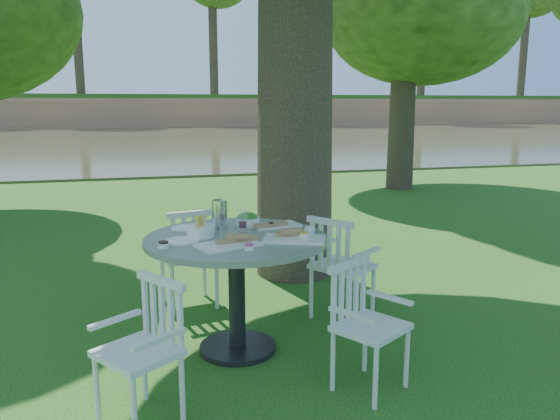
# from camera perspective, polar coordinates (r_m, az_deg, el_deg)

# --- Properties ---
(ground) EXTENTS (140.00, 140.00, 0.00)m
(ground) POSITION_cam_1_polar(r_m,az_deg,el_deg) (4.92, 0.61, -10.20)
(ground) COLOR #133F0D
(ground) RESTS_ON ground
(table) EXTENTS (1.29, 1.29, 0.86)m
(table) POSITION_cam_1_polar(r_m,az_deg,el_deg) (3.92, -4.58, -5.39)
(table) COLOR black
(table) RESTS_ON ground
(chair_ne) EXTENTS (0.59, 0.60, 0.88)m
(chair_ne) POSITION_cam_1_polar(r_m,az_deg,el_deg) (4.51, 5.95, -5.32)
(chair_ne) COLOR silver
(chair_ne) RESTS_ON ground
(chair_nw) EXTENTS (0.52, 0.50, 0.89)m
(chair_nw) POSITION_cam_1_polar(r_m,az_deg,el_deg) (4.81, -9.26, -4.24)
(chair_nw) COLOR silver
(chair_nw) RESTS_ON ground
(chair_sw) EXTENTS (0.55, 0.55, 0.81)m
(chair_sw) POSITION_cam_1_polar(r_m,az_deg,el_deg) (3.25, -13.50, -12.93)
(chair_sw) COLOR silver
(chair_sw) RESTS_ON ground
(chair_se) EXTENTS (0.54, 0.54, 0.80)m
(chair_se) POSITION_cam_1_polar(r_m,az_deg,el_deg) (3.54, 8.43, -10.81)
(chair_se) COLOR silver
(chair_se) RESTS_ON ground
(tableware) EXTENTS (1.16, 0.88, 0.22)m
(tableware) POSITION_cam_1_polar(r_m,az_deg,el_deg) (3.94, -5.05, -1.89)
(tableware) COLOR white
(tableware) RESTS_ON table
(river) EXTENTS (100.00, 28.00, 0.12)m
(river) POSITION_cam_1_polar(r_m,az_deg,el_deg) (27.50, -12.38, 7.05)
(river) COLOR #363921
(river) RESTS_ON ground
(far_bank) EXTENTS (100.00, 18.00, 15.20)m
(far_bank) POSITION_cam_1_polar(r_m,az_deg,el_deg) (45.89, -13.53, 17.57)
(far_bank) COLOR #A1694B
(far_bank) RESTS_ON ground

